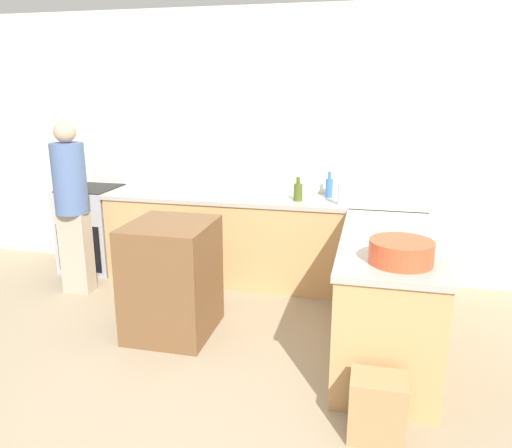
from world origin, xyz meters
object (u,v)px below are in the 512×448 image
at_px(island_table, 172,278).
at_px(vinegar_bottle_clear, 341,193).
at_px(olive_oil_bottle, 298,191).
at_px(water_bottle_blue, 329,187).
at_px(paper_bag, 377,408).
at_px(person_by_range, 72,201).
at_px(range_oven, 94,228).
at_px(mixing_bowl, 401,252).

bearing_deg(island_table, vinegar_bottle_clear, 40.21).
bearing_deg(island_table, olive_oil_bottle, 54.18).
xyz_separation_m(water_bottle_blue, paper_bag, (0.51, -2.32, -0.80)).
height_order(olive_oil_bottle, paper_bag, olive_oil_bottle).
distance_m(vinegar_bottle_clear, paper_bag, 2.18).
distance_m(island_table, olive_oil_bottle, 1.51).
relative_size(island_table, person_by_range, 0.56).
height_order(island_table, person_by_range, person_by_range).
relative_size(olive_oil_bottle, water_bottle_blue, 0.90).
distance_m(island_table, vinegar_bottle_clear, 1.71).
bearing_deg(island_table, paper_bag, -30.27).
xyz_separation_m(range_oven, olive_oil_bottle, (2.25, -0.07, 0.53)).
bearing_deg(person_by_range, olive_oil_bottle, 15.59).
xyz_separation_m(island_table, mixing_bowl, (1.71, -0.45, 0.50)).
bearing_deg(paper_bag, island_table, 149.73).
height_order(olive_oil_bottle, person_by_range, person_by_range).
bearing_deg(range_oven, paper_bag, -35.41).
bearing_deg(range_oven, island_table, -40.54).
bearing_deg(olive_oil_bottle, water_bottle_blue, 39.50).
bearing_deg(water_bottle_blue, vinegar_bottle_clear, -67.46).
distance_m(island_table, person_by_range, 1.43).
bearing_deg(vinegar_bottle_clear, island_table, -139.79).
height_order(mixing_bowl, paper_bag, mixing_bowl).
height_order(vinegar_bottle_clear, paper_bag, vinegar_bottle_clear).
xyz_separation_m(mixing_bowl, person_by_range, (-2.94, 1.03, -0.06)).
bearing_deg(olive_oil_bottle, range_oven, 178.20).
xyz_separation_m(range_oven, island_table, (1.43, -1.22, 0.01)).
distance_m(mixing_bowl, vinegar_bottle_clear, 1.57).
distance_m(water_bottle_blue, person_by_range, 2.46).
relative_size(range_oven, olive_oil_bottle, 3.97).
bearing_deg(olive_oil_bottle, island_table, -125.82).
bearing_deg(water_bottle_blue, mixing_bowl, -71.57).
distance_m(water_bottle_blue, paper_bag, 2.50).
height_order(water_bottle_blue, person_by_range, person_by_range).
xyz_separation_m(water_bottle_blue, person_by_range, (-2.33, -0.80, -0.09)).
distance_m(range_oven, vinegar_bottle_clear, 2.73).
relative_size(mixing_bowl, person_by_range, 0.24).
height_order(range_oven, vinegar_bottle_clear, vinegar_bottle_clear).
bearing_deg(mixing_bowl, person_by_range, 160.75).
height_order(range_oven, paper_bag, range_oven).
distance_m(mixing_bowl, water_bottle_blue, 1.92).
distance_m(range_oven, paper_bag, 3.74).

